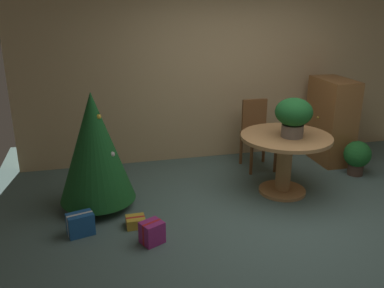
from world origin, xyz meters
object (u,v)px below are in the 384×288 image
object	(u,v)px
gift_box_gold	(136,222)
potted_plant	(357,156)
flower_vase	(293,115)
gift_box_blue	(81,224)
round_dining_table	(285,153)
gift_box_purple	(152,232)
wooden_cabinet	(331,121)
wooden_chair_far	(257,131)
holiday_tree	(95,147)

from	to	relation	value
gift_box_gold	potted_plant	bearing A→B (deg)	12.40
flower_vase	gift_box_blue	distance (m)	2.67
round_dining_table	gift_box_blue	bearing A→B (deg)	-169.97
flower_vase	gift_box_purple	distance (m)	2.13
wooden_cabinet	potted_plant	distance (m)	0.69
gift_box_gold	wooden_cabinet	world-z (taller)	wooden_cabinet
flower_vase	potted_plant	size ratio (longest dim) A/B	0.97
wooden_chair_far	holiday_tree	bearing A→B (deg)	-161.05
round_dining_table	potted_plant	distance (m)	1.28
round_dining_table	gift_box_purple	world-z (taller)	round_dining_table
gift_box_gold	gift_box_blue	world-z (taller)	gift_box_blue
flower_vase	gift_box_blue	world-z (taller)	flower_vase
round_dining_table	holiday_tree	size ratio (longest dim) A/B	0.80
round_dining_table	gift_box_blue	world-z (taller)	round_dining_table
holiday_tree	gift_box_purple	bearing A→B (deg)	-61.28
flower_vase	gift_box_purple	xyz separation A→B (m)	(-1.80, -0.70, -0.91)
gift_box_purple	potted_plant	bearing A→B (deg)	19.15
potted_plant	flower_vase	bearing A→B (deg)	-164.06
flower_vase	gift_box_blue	bearing A→B (deg)	-171.51
flower_vase	round_dining_table	bearing A→B (deg)	122.29
holiday_tree	gift_box_purple	distance (m)	1.20
wooden_chair_far	gift_box_purple	size ratio (longest dim) A/B	3.60
flower_vase	gift_box_gold	bearing A→B (deg)	-169.82
gift_box_purple	flower_vase	bearing A→B (deg)	21.20
wooden_chair_far	flower_vase	bearing A→B (deg)	-87.69
flower_vase	wooden_chair_far	distance (m)	1.09
wooden_chair_far	potted_plant	world-z (taller)	wooden_chair_far
holiday_tree	potted_plant	world-z (taller)	holiday_tree
wooden_cabinet	potted_plant	size ratio (longest dim) A/B	2.55
wooden_chair_far	gift_box_blue	world-z (taller)	wooden_chair_far
round_dining_table	wooden_chair_far	distance (m)	0.91
wooden_chair_far	wooden_cabinet	bearing A→B (deg)	-1.88
holiday_tree	wooden_cabinet	distance (m)	3.47
round_dining_table	holiday_tree	xyz separation A→B (m)	(-2.25, 0.14, 0.22)
gift_box_blue	wooden_cabinet	size ratio (longest dim) A/B	0.24
gift_box_purple	potted_plant	distance (m)	3.16
holiday_tree	wooden_cabinet	bearing A→B (deg)	12.22
gift_box_gold	gift_box_purple	bearing A→B (deg)	-70.34
wooden_chair_far	gift_box_purple	distance (m)	2.46
wooden_chair_far	holiday_tree	xyz separation A→B (m)	(-2.25, -0.77, 0.21)
gift_box_blue	potted_plant	world-z (taller)	potted_plant
gift_box_gold	flower_vase	bearing A→B (deg)	10.18
wooden_chair_far	gift_box_gold	size ratio (longest dim) A/B	4.77
holiday_tree	gift_box_blue	bearing A→B (deg)	-109.31
potted_plant	gift_box_purple	bearing A→B (deg)	-160.85
wooden_chair_far	gift_box_purple	world-z (taller)	wooden_chair_far
gift_box_gold	gift_box_blue	size ratio (longest dim) A/B	0.68
gift_box_blue	round_dining_table	bearing A→B (deg)	10.03
gift_box_purple	round_dining_table	bearing A→B (deg)	23.35
holiday_tree	gift_box_gold	distance (m)	0.95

